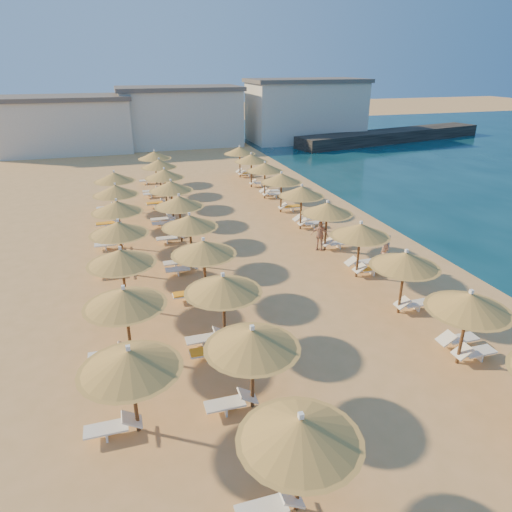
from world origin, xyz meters
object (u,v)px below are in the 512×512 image
object	(u,v)px
parasol_row_west	(190,222)
parasol_row_east	(327,209)
beachgoer_a	(385,252)
jetty	(392,136)
beachgoer_c	(320,235)

from	to	relation	value
parasol_row_west	parasol_row_east	bearing A→B (deg)	0.00
parasol_row_west	beachgoer_a	xyz separation A→B (m)	(9.65, -3.41, -1.53)
jetty	parasol_row_east	bearing A→B (deg)	-139.86
beachgoer_c	parasol_row_east	bearing A→B (deg)	10.70
parasol_row_west	beachgoer_c	distance (m)	7.70
parasol_row_east	beachgoer_c	distance (m)	1.66
jetty	parasol_row_west	bearing A→B (deg)	-147.39
parasol_row_west	beachgoer_a	size ratio (longest dim) A/B	21.31
jetty	beachgoer_c	xyz separation A→B (m)	(-25.99, -33.34, 0.12)
parasol_row_west	beachgoer_a	bearing A→B (deg)	-19.48
parasol_row_east	parasol_row_west	xyz separation A→B (m)	(-7.83, 0.00, 0.00)
jetty	parasol_row_east	xyz separation A→B (m)	(-25.69, -33.49, 1.74)
parasol_row_west	beachgoer_c	size ratio (longest dim) A/B	23.54
jetty	parasol_row_east	size ratio (longest dim) A/B	0.73
parasol_row_west	beachgoer_c	xyz separation A→B (m)	(7.52, 0.15, -1.62)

